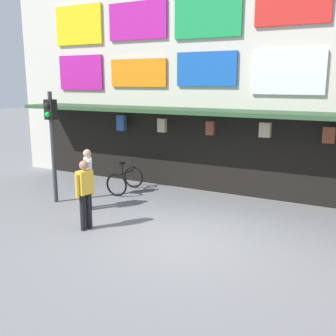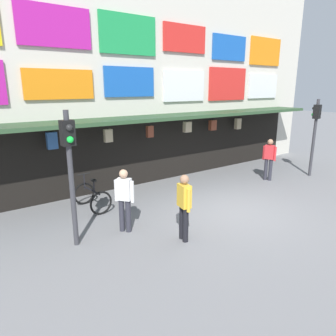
# 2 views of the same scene
# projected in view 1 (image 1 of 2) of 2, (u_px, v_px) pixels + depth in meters

# --- Properties ---
(ground_plane) EXTENTS (80.00, 80.00, 0.00)m
(ground_plane) POSITION_uv_depth(u_px,v_px,m) (185.00, 239.00, 8.96)
(ground_plane) COLOR slate
(shopfront) EXTENTS (18.00, 2.60, 8.00)m
(shopfront) POSITION_uv_depth(u_px,v_px,m) (252.00, 65.00, 12.05)
(shopfront) COLOR beige
(shopfront) RESTS_ON ground
(traffic_light_near) EXTENTS (0.29, 0.33, 3.20)m
(traffic_light_near) POSITION_uv_depth(u_px,v_px,m) (52.00, 129.00, 11.26)
(traffic_light_near) COLOR #38383D
(traffic_light_near) RESTS_ON ground
(bicycle_parked) EXTENTS (0.82, 1.22, 1.05)m
(bicycle_parked) POSITION_uv_depth(u_px,v_px,m) (125.00, 180.00, 12.72)
(bicycle_parked) COLOR black
(bicycle_parked) RESTS_ON ground
(pedestrian_in_green) EXTENTS (0.28, 0.52, 1.68)m
(pedestrian_in_green) POSITION_uv_depth(u_px,v_px,m) (85.00, 191.00, 9.35)
(pedestrian_in_green) COLOR black
(pedestrian_in_green) RESTS_ON ground
(pedestrian_in_red) EXTENTS (0.40, 0.43, 1.68)m
(pedestrian_in_red) POSITION_uv_depth(u_px,v_px,m) (88.00, 176.00, 10.88)
(pedestrian_in_red) COLOR #2D2D38
(pedestrian_in_red) RESTS_ON ground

